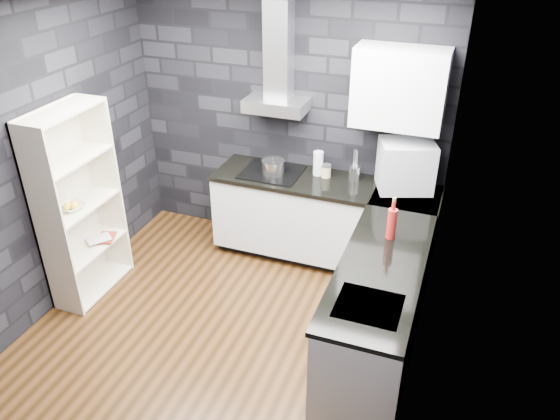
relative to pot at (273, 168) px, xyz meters
The scene contains 28 objects.
ground 1.59m from the pot, 89.03° to the right, with size 3.20×3.20×0.00m, color #462911.
ceiling 2.14m from the pot, 89.03° to the right, with size 3.20×3.20×0.00m, color silver.
wall_back 0.52m from the pot, 86.67° to the left, with size 3.20×0.05×2.70m, color black.
wall_front 2.91m from the pot, 89.58° to the right, with size 3.20×0.05×2.70m, color black.
wall_left 2.07m from the pot, 141.84° to the right, with size 0.05×3.20×2.70m, color black.
wall_right 2.11m from the pot, 37.44° to the right, with size 0.05×3.20×2.70m, color black.
toekick_back 1.07m from the pot, ahead, with size 2.18×0.50×0.10m, color black.
toekick_right 2.01m from the pot, 40.45° to the right, with size 0.50×1.78×0.10m, color black.
counter_back_cab 0.72m from the pot, ahead, with size 2.20×0.60×0.76m, color silver.
counter_right_cab 1.83m from the pot, 41.29° to the right, with size 0.60×1.80×0.76m, color silver.
counter_back_top 0.53m from the pot, ahead, with size 2.20×0.62×0.04m, color black.
counter_right_top 1.75m from the pot, 41.51° to the right, with size 0.62×1.80×0.04m, color black.
counter_corner_top 1.33m from the pot, ahead, with size 0.62×0.62×0.04m, color black.
hood_body 0.61m from the pot, 99.62° to the left, with size 0.60×0.34×0.12m, color #B9BABE.
hood_chimney 1.12m from the pot, 96.84° to the left, with size 0.24×0.20×0.90m, color #B9BABE.
upper_cabinet 1.43m from the pot, ahead, with size 0.80×0.35×0.70m, color white.
cooktop 0.09m from the pot, 125.96° to the left, with size 0.58×0.50×0.01m, color black.
sink_rim 2.12m from the pot, 51.49° to the right, with size 0.44×0.40×0.01m, color #B9BABE.
pot is the anchor object (origin of this frame).
glass_vase 0.45m from the pot, 21.21° to the left, with size 0.10×0.10×0.24m, color silver.
storage_jar 0.52m from the pot, 15.05° to the left, with size 0.09×0.09×0.11m, color #C4BA87.
utensil_crock 0.80m from the pot, 12.06° to the left, with size 0.11×0.11×0.14m, color silver.
appliance_garage 1.28m from the pot, ahead, with size 0.49×0.38×0.49m, color silver.
red_bottle 1.51m from the pot, 30.30° to the right, with size 0.08×0.08×0.26m, color #B01D1A.
bookshelf 1.84m from the pot, 139.43° to the right, with size 0.34×0.80×1.80m, color beige.
fruit_bowl 1.90m from the pot, 137.49° to the right, with size 0.21×0.21×0.05m, color silver.
book_red 1.79m from the pot, 143.08° to the right, with size 0.16×0.02×0.21m, color maroon.
book_second 1.79m from the pot, 143.63° to the right, with size 0.16×0.02×0.21m, color #B2B2B2.
Camera 1 is at (1.73, -3.30, 3.27)m, focal length 35.00 mm.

